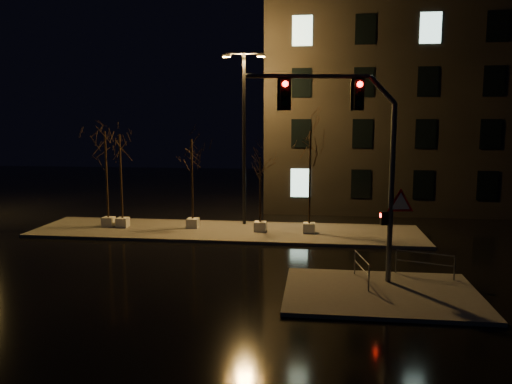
# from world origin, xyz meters

# --- Properties ---
(ground) EXTENTS (90.00, 90.00, 0.00)m
(ground) POSITION_xyz_m (0.00, 0.00, 0.00)
(ground) COLOR black
(ground) RESTS_ON ground
(median) EXTENTS (22.00, 5.00, 0.15)m
(median) POSITION_xyz_m (0.00, 6.00, 0.07)
(median) COLOR #4D4A45
(median) RESTS_ON ground
(sidewalk_corner) EXTENTS (7.00, 5.00, 0.15)m
(sidewalk_corner) POSITION_xyz_m (7.50, -3.50, 0.07)
(sidewalk_corner) COLOR #4D4A45
(sidewalk_corner) RESTS_ON ground
(building) EXTENTS (25.00, 12.00, 15.00)m
(building) POSITION_xyz_m (14.00, 18.00, 7.50)
(building) COLOR black
(building) RESTS_ON ground
(tree_0) EXTENTS (1.80, 1.80, 5.74)m
(tree_0) POSITION_xyz_m (-7.07, 6.17, 4.50)
(tree_0) COLOR beige
(tree_0) RESTS_ON median
(tree_1) EXTENTS (1.80, 1.80, 5.56)m
(tree_1) POSITION_xyz_m (-6.17, 6.09, 4.37)
(tree_1) COLOR beige
(tree_1) RESTS_ON median
(tree_2) EXTENTS (1.80, 1.80, 5.29)m
(tree_2) POSITION_xyz_m (-2.04, 6.40, 4.16)
(tree_2) COLOR beige
(tree_2) RESTS_ON median
(tree_3) EXTENTS (1.80, 1.80, 4.27)m
(tree_3) POSITION_xyz_m (1.96, 5.96, 3.39)
(tree_3) COLOR beige
(tree_3) RESTS_ON median
(tree_4) EXTENTS (1.80, 1.80, 5.78)m
(tree_4) POSITION_xyz_m (4.71, 5.89, 4.53)
(tree_4) COLOR beige
(tree_4) RESTS_ON median
(traffic_signal_mast) EXTENTS (6.33, 1.23, 7.83)m
(traffic_signal_mast) POSITION_xyz_m (6.65, -2.55, 5.29)
(traffic_signal_mast) COLOR #525459
(traffic_signal_mast) RESTS_ON sidewalk_corner
(streetlight_main) EXTENTS (2.52, 0.44, 10.08)m
(streetlight_main) POSITION_xyz_m (0.78, 7.85, 5.97)
(streetlight_main) COLOR black
(streetlight_main) RESTS_ON median
(guard_rail_a) EXTENTS (2.16, 0.76, 0.98)m
(guard_rail_a) POSITION_xyz_m (9.42, -1.50, 0.79)
(guard_rail_a) COLOR #525459
(guard_rail_a) RESTS_ON sidewalk_corner
(guard_rail_b) EXTENTS (0.41, 2.09, 1.00)m
(guard_rail_b) POSITION_xyz_m (6.86, -2.55, 0.80)
(guard_rail_b) COLOR #525459
(guard_rail_b) RESTS_ON sidewalk_corner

